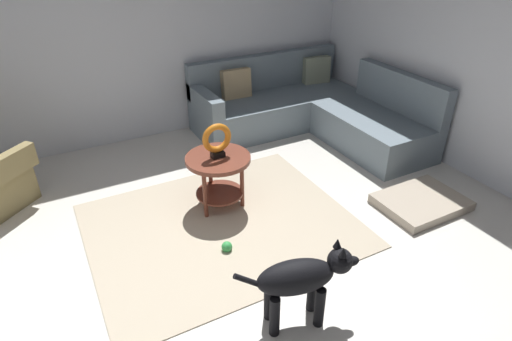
{
  "coord_description": "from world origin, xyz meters",
  "views": [
    {
      "loc": [
        -1.02,
        -2.17,
        2.37
      ],
      "look_at": [
        0.45,
        0.6,
        0.55
      ],
      "focal_mm": 29.82,
      "sensor_mm": 36.0,
      "label": 1
    }
  ],
  "objects": [
    {
      "name": "ground_plane",
      "position": [
        0.0,
        0.0,
        -0.05
      ],
      "size": [
        6.0,
        6.0,
        0.1
      ],
      "primitive_type": "cube",
      "color": "silver"
    },
    {
      "name": "wall_back",
      "position": [
        0.0,
        2.94,
        1.35
      ],
      "size": [
        6.0,
        0.12,
        2.7
      ],
      "primitive_type": "cube",
      "color": "silver",
      "rests_on": "ground_plane"
    },
    {
      "name": "area_rug",
      "position": [
        0.15,
        0.7,
        0.01
      ],
      "size": [
        2.3,
        1.9,
        0.01
      ],
      "primitive_type": "cube",
      "color": "#BCAD93",
      "rests_on": "ground_plane"
    },
    {
      "name": "sectional_couch",
      "position": [
        1.99,
        2.02,
        0.29
      ],
      "size": [
        2.2,
        2.25,
        0.88
      ],
      "color": "slate",
      "rests_on": "ground_plane"
    },
    {
      "name": "side_table",
      "position": [
        0.27,
        1.0,
        0.42
      ],
      "size": [
        0.6,
        0.6,
        0.54
      ],
      "color": "brown",
      "rests_on": "ground_plane"
    },
    {
      "name": "torus_sculpture",
      "position": [
        0.27,
        1.0,
        0.71
      ],
      "size": [
        0.28,
        0.08,
        0.33
      ],
      "color": "black",
      "rests_on": "side_table"
    },
    {
      "name": "dog_bed_mat",
      "position": [
        1.98,
        0.08,
        0.04
      ],
      "size": [
        0.8,
        0.6,
        0.09
      ],
      "primitive_type": "cube",
      "color": "#B2A38E",
      "rests_on": "ground_plane"
    },
    {
      "name": "dog",
      "position": [
        0.19,
        -0.52,
        0.38
      ],
      "size": [
        0.83,
        0.34,
        0.63
      ],
      "rotation": [
        0.0,
        0.0,
        4.47
      ],
      "color": "black",
      "rests_on": "ground_plane"
    },
    {
      "name": "dog_toy_ball",
      "position": [
        0.05,
        0.37,
        0.05
      ],
      "size": [
        0.09,
        0.09,
        0.09
      ],
      "primitive_type": "sphere",
      "color": "green",
      "rests_on": "ground_plane"
    }
  ]
}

